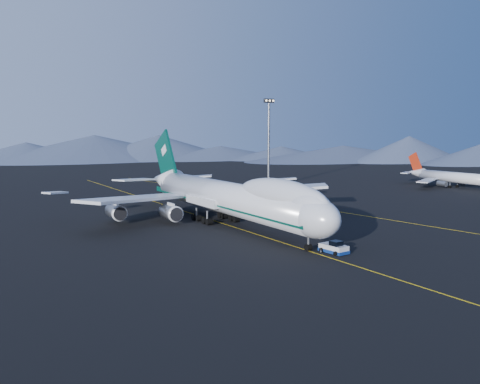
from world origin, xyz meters
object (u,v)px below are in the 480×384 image
boeing_747 (228,197)px  second_jet (455,178)px  pushback_tug (334,249)px  floodlight_mast (269,143)px  service_van (298,202)px

boeing_747 → second_jet: size_ratio=1.85×
pushback_tug → second_jet: 108.63m
second_jet → floodlight_mast: size_ratio=1.34×
pushback_tug → floodlight_mast: (42.94, 83.58, 14.14)m
second_jet → service_van: bearing=161.3°
second_jet → floodlight_mast: (-52.66, 32.07, 11.42)m
boeing_747 → second_jet: 100.61m
service_van → floodlight_mast: size_ratio=0.15×
pushback_tug → floodlight_mast: bearing=57.0°
pushback_tug → floodlight_mast: size_ratio=0.17×
second_jet → pushback_tug: bearing=-174.7°
pushback_tug → second_jet: size_ratio=0.13×
boeing_747 → service_van: (30.00, 16.60, -5.20)m
service_van → floodlight_mast: 42.77m
service_van → boeing_747: bearing=-164.4°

